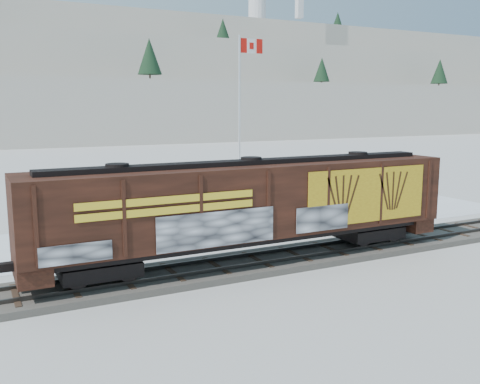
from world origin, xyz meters
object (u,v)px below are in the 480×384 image
flagpole (241,143)px  car_white (320,210)px  car_silver (190,223)px  car_dark (339,202)px  hopper_railcar (251,203)px

flagpole → car_white: 9.12m
car_silver → car_dark: size_ratio=0.82×
hopper_railcar → car_silver: size_ratio=4.34×
car_white → car_dark: size_ratio=0.95×
car_white → car_dark: bearing=-32.9°
hopper_railcar → flagpole: size_ratio=1.62×
flagpole → car_white: size_ratio=2.31×
hopper_railcar → car_dark: (10.69, 7.65, -2.05)m
hopper_railcar → car_white: bearing=36.0°
car_dark → hopper_railcar: bearing=139.8°
flagpole → car_dark: flagpole is taller
hopper_railcar → car_dark: hopper_railcar is taller
car_silver → flagpole: bearing=-37.2°
flagpole → car_dark: 8.30m
car_silver → car_white: size_ratio=0.86×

